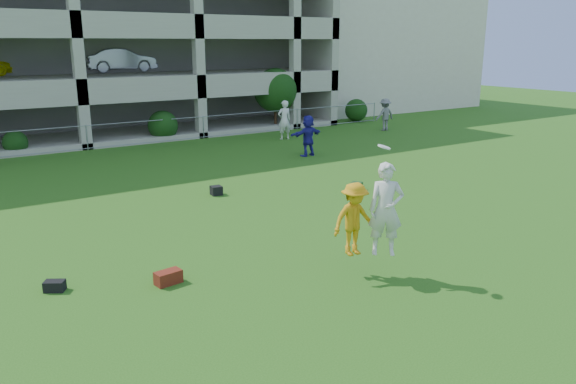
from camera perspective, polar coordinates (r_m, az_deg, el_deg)
ground at (r=11.45m, az=5.41°, el=-10.57°), size 100.00×100.00×0.00m
stucco_building at (r=46.57m, az=6.02°, el=14.99°), size 16.00×14.00×10.00m
bystander_d at (r=25.06m, az=2.04°, el=5.74°), size 1.73×0.70×1.82m
bystander_e at (r=29.41m, az=-0.38°, el=7.33°), size 0.79×0.56×2.03m
bystander_f at (r=32.92m, az=9.81°, el=7.76°), size 1.21×0.74×1.83m
bag_red_a at (r=12.20m, az=-12.07°, el=-8.47°), size 0.58×0.37×0.28m
bag_black_b at (r=12.56m, az=-22.62°, el=-8.80°), size 0.47×0.42×0.22m
bag_green_c at (r=19.41m, az=6.90°, el=0.56°), size 0.61×0.56×0.26m
crate_d at (r=18.83m, az=-7.30°, el=0.16°), size 0.39×0.39×0.30m
frisbee_contest at (r=12.03m, az=8.08°, el=-2.32°), size 1.51×1.13×2.44m
parking_garage at (r=36.29m, az=-24.08°, el=15.45°), size 30.00×14.00×12.00m
fence at (r=28.10m, az=-19.75°, el=5.26°), size 36.06×0.06×1.20m
shrub_row at (r=30.04m, az=-11.68°, el=8.14°), size 34.38×2.52×3.50m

